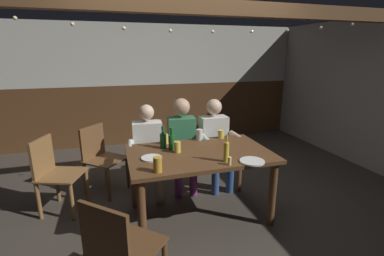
{
  "coord_description": "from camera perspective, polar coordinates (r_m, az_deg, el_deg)",
  "views": [
    {
      "loc": [
        -0.86,
        -2.63,
        1.79
      ],
      "look_at": [
        0.0,
        0.26,
        0.96
      ],
      "focal_mm": 25.46,
      "sensor_mm": 36.0,
      "label": 1
    }
  ],
  "objects": [
    {
      "name": "chair_empty_near_left",
      "position": [
        2.11,
        -14.96,
        -23.67
      ],
      "size": [
        0.62,
        0.62,
        0.88
      ],
      "rotation": [
        0.0,
        0.0,
        -0.75
      ],
      "color": "brown",
      "rests_on": "ground_plane"
    },
    {
      "name": "pint_glass_0",
      "position": [
        2.91,
        -3.11,
        -4.0
      ],
      "size": [
        0.07,
        0.07,
        0.12
      ],
      "primitive_type": "cylinder",
      "color": "#E5C64C",
      "rests_on": "dining_table"
    },
    {
      "name": "back_wall_upper",
      "position": [
        5.58,
        -8.0,
        14.96
      ],
      "size": [
        5.95,
        0.12,
        1.16
      ],
      "primitive_type": "cube",
      "color": "beige"
    },
    {
      "name": "pint_glass_3",
      "position": [
        3.41,
        6.05,
        -1.28
      ],
      "size": [
        0.08,
        0.08,
        0.1
      ],
      "primitive_type": "cylinder",
      "color": "#E5C64C",
      "rests_on": "dining_table"
    },
    {
      "name": "person_2",
      "position": [
        3.73,
        4.93,
        -2.33
      ],
      "size": [
        0.51,
        0.54,
        1.2
      ],
      "rotation": [
        0.0,
        0.0,
        3.14
      ],
      "color": "silver",
      "rests_on": "ground_plane"
    },
    {
      "name": "string_lights",
      "position": [
        3.03,
        0.01,
        20.56
      ],
      "size": [
        4.2,
        0.04,
        0.16
      ],
      "color": "#F9EAB2"
    },
    {
      "name": "chair_empty_near_right",
      "position": [
        3.79,
        -18.58,
        -5.73
      ],
      "size": [
        0.62,
        0.62,
        0.88
      ],
      "rotation": [
        0.0,
        0.0,
        -2.3
      ],
      "color": "brown",
      "rests_on": "ground_plane"
    },
    {
      "name": "table_candle",
      "position": [
        2.62,
        7.86,
        -6.86
      ],
      "size": [
        0.04,
        0.04,
        0.08
      ],
      "primitive_type": "cylinder",
      "color": "#F9E08C",
      "rests_on": "dining_table"
    },
    {
      "name": "bottle_1",
      "position": [
        3.05,
        -6.07,
        -2.47
      ],
      "size": [
        0.07,
        0.07,
        0.25
      ],
      "color": "#195923",
      "rests_on": "dining_table"
    },
    {
      "name": "plate_1",
      "position": [
        2.79,
        -8.49,
        -6.22
      ],
      "size": [
        0.21,
        0.21,
        0.01
      ],
      "primitive_type": "cylinder",
      "color": "white",
      "rests_on": "dining_table"
    },
    {
      "name": "ground_plane",
      "position": [
        3.3,
        1.37,
        -17.49
      ],
      "size": [
        7.14,
        7.14,
        0.0
      ],
      "primitive_type": "plane",
      "color": "#423A33"
    },
    {
      "name": "chair_empty_far_end",
      "position": [
        3.51,
        -26.84,
        -8.33
      ],
      "size": [
        0.57,
        0.57,
        0.88
      ],
      "rotation": [
        0.0,
        0.0,
        -1.93
      ],
      "color": "brown",
      "rests_on": "ground_plane"
    },
    {
      "name": "bottle_2",
      "position": [
        2.99,
        -4.28,
        -2.76
      ],
      "size": [
        0.07,
        0.07,
        0.25
      ],
      "color": "#195923",
      "rests_on": "dining_table"
    },
    {
      "name": "pint_glass_4",
      "position": [
        3.2,
        -5.72,
        -2.32
      ],
      "size": [
        0.08,
        0.08,
        0.11
      ],
      "primitive_type": "cylinder",
      "color": "#E5C64C",
      "rests_on": "dining_table"
    },
    {
      "name": "back_wall_wainscot",
      "position": [
        5.71,
        -7.57,
        3.16
      ],
      "size": [
        5.95,
        0.12,
        1.18
      ],
      "primitive_type": "cube",
      "color": "brown",
      "rests_on": "ground_plane"
    },
    {
      "name": "bottle_0",
      "position": [
        2.67,
        7.17,
        -4.87
      ],
      "size": [
        0.05,
        0.05,
        0.27
      ],
      "color": "gold",
      "rests_on": "dining_table"
    },
    {
      "name": "ceiling_beam",
      "position": [
        3.1,
        -0.28,
        24.08
      ],
      "size": [
        5.36,
        0.14,
        0.16
      ],
      "primitive_type": "cube",
      "color": "brown"
    },
    {
      "name": "pint_glass_1",
      "position": [
        3.31,
        1.57,
        -1.43
      ],
      "size": [
        0.08,
        0.08,
        0.13
      ],
      "primitive_type": "cylinder",
      "color": "white",
      "rests_on": "dining_table"
    },
    {
      "name": "dining_table",
      "position": [
        2.97,
        1.58,
        -7.13
      ],
      "size": [
        1.52,
        0.94,
        0.76
      ],
      "color": "brown",
      "rests_on": "ground_plane"
    },
    {
      "name": "person_0",
      "position": [
        3.51,
        -9.16,
        -3.9
      ],
      "size": [
        0.53,
        0.56,
        1.17
      ],
      "rotation": [
        0.0,
        0.0,
        3.07
      ],
      "color": "silver",
      "rests_on": "ground_plane"
    },
    {
      "name": "person_1",
      "position": [
        3.59,
        -2.01,
        -2.54
      ],
      "size": [
        0.51,
        0.55,
        1.23
      ],
      "rotation": [
        0.0,
        0.0,
        3.05
      ],
      "color": "#33724C",
      "rests_on": "ground_plane"
    },
    {
      "name": "pint_glass_2",
      "position": [
        2.46,
        -7.22,
        -7.6
      ],
      "size": [
        0.08,
        0.08,
        0.14
      ],
      "primitive_type": "cylinder",
      "color": "gold",
      "rests_on": "dining_table"
    },
    {
      "name": "plate_0",
      "position": [
        2.74,
        12.48,
        -6.82
      ],
      "size": [
        0.24,
        0.24,
        0.01
      ],
      "primitive_type": "cylinder",
      "color": "white",
      "rests_on": "dining_table"
    }
  ]
}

